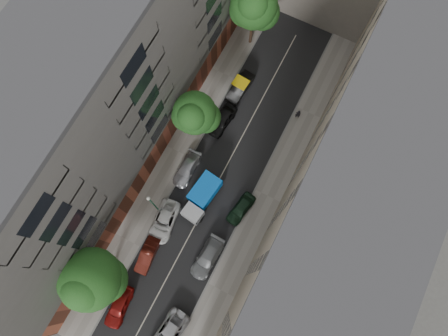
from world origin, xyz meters
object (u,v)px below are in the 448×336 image
Objects in this scene: car_right_2 at (241,209)px; tree_near at (91,281)px; car_left_5 at (240,87)px; pedestrian at (298,114)px; car_right_0 at (168,334)px; tree_far at (254,7)px; tree_mid at (195,115)px; car_left_0 at (119,307)px; car_left_3 at (187,169)px; car_right_1 at (207,258)px; lamp_post at (152,203)px; car_left_4 at (222,120)px; car_left_2 at (164,221)px; tarp_truck at (202,197)px; car_left_1 at (147,255)px.

tree_near reaches higher than car_right_2.
pedestrian reaches higher than car_left_5.
car_right_0 is 34.53m from tree_far.
tree_mid is at bearing 115.94° from car_right_0.
tree_far is (-1.70, 33.24, 5.81)m from car_left_0.
pedestrian is at bearing 53.85° from car_left_3.
tree_mid is at bearing -90.00° from tree_far.
car_right_1 is 0.75× the size of lamp_post.
car_left_4 is at bearing -84.97° from car_left_5.
car_left_2 is 3.67m from lamp_post.
tree_far is (-3.90, 19.85, 5.20)m from tarp_truck.
car_left_3 is 6.61m from tree_mid.
car_left_1 is at bearing -116.76° from car_right_2.
tree_near is 18.28m from tree_mid.
tree_near reaches higher than car_right_1.
car_left_0 is 0.97× the size of car_left_3.
car_right_1 is at bearing 66.81° from pedestrian.
car_left_4 is at bearing 113.76° from car_right_1.
car_right_1 is (5.78, -1.23, 0.02)m from car_left_2.
car_left_4 is (-2.20, 9.02, -0.60)m from tarp_truck.
car_left_4 is at bearing 13.53° from pedestrian.
car_left_3 is 7.30m from car_right_2.
car_left_3 is 0.93× the size of car_right_1.
car_right_1 is at bearing 19.41° from car_left_1.
car_left_3 is at bearing 133.31° from car_right_1.
pedestrian is at bearing 76.98° from tarp_truck.
tree_far is (0.00, 13.40, 0.96)m from tree_mid.
car_left_0 is 15.57m from car_left_3.
car_right_1 is 0.50× the size of tree_far.
tree_mid is at bearing 91.34° from car_left_1.
car_left_4 is 8.60m from pedestrian.
car_left_1 is 10.81m from car_right_2.
tree_far is at bearing 122.72° from car_right_2.
car_left_4 is at bearing 56.40° from tree_mid.
car_left_1 is 0.90× the size of car_left_5.
car_right_2 is (7.20, -1.23, 0.02)m from car_left_3.
car_right_0 is 21.69m from tree_mid.
car_left_2 is 1.10× the size of car_left_3.
car_left_1 is 7.03m from tree_near.
car_left_1 is 3.83m from car_left_2.
car_left_5 is 0.54× the size of tree_mid.
lamp_post is at bearing -90.64° from car_left_4.
pedestrian reaches higher than car_left_1.
car_left_3 is 6.33m from lamp_post.
car_right_2 is 0.41× the size of tree_far.
car_right_1 is 8.03m from lamp_post.
car_right_0 is at bearing -87.76° from car_right_1.
car_right_2 is 0.44× the size of tree_near.
car_left_0 is at bearing -87.54° from car_left_3.
car_right_0 is 14.34m from car_right_2.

